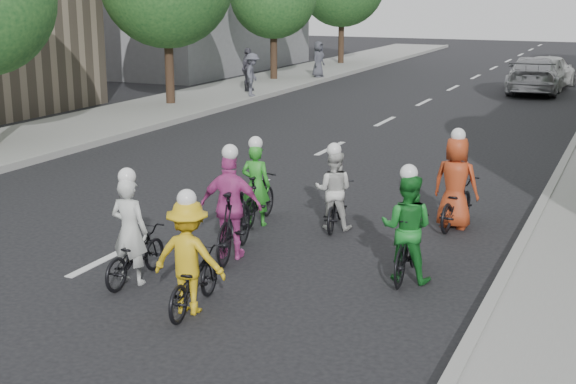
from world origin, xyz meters
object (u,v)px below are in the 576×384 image
Objects in this scene: cyclist_6 at (258,193)px; cyclist_3 at (335,198)px; cyclist_1 at (233,216)px; cyclist_5 at (407,236)px; spectator_0 at (252,75)px; spectator_1 at (248,69)px; follow_car_lead at (534,75)px; cyclist_0 at (191,267)px; cyclist_2 at (133,245)px; cyclist_4 at (456,193)px; spectator_2 at (318,59)px; follow_car_trail at (547,71)px.

cyclist_3 is at bearing -171.09° from cyclist_6.
cyclist_1 reaches higher than cyclist_5.
spectator_0 is 1.69m from spectator_1.
cyclist_6 reaches higher than follow_car_lead.
spectator_1 reaches higher than cyclist_5.
cyclist_0 is 21.13m from spectator_0.
cyclist_2 reaches higher than follow_car_lead.
cyclist_4 is 3.00m from cyclist_5.
cyclist_5 is at bearing 87.85° from follow_car_lead.
spectator_2 reaches higher than cyclist_3.
follow_car_lead is 3.09× the size of spectator_0.
spectator_0 reaches higher than cyclist_3.
cyclist_4 is at bearing 88.46° from follow_car_lead.
cyclist_5 is 1.06× the size of spectator_2.
cyclist_2 is 27.16m from follow_car_trail.
follow_car_trail is at bearing -97.13° from cyclist_2.
cyclist_5 is at bearing 147.79° from cyclist_6.
cyclist_2 is at bearing 79.43° from follow_car_lead.
cyclist_1 reaches higher than cyclist_6.
cyclist_3 is 0.90× the size of cyclist_5.
spectator_2 reaches higher than spectator_0.
cyclist_0 is at bearing 42.51° from cyclist_5.
cyclist_2 is at bearing 90.36° from follow_car_trail.
cyclist_0 is 26.10m from follow_car_lead.
spectator_2 is at bearing -14.12° from spectator_0.
cyclist_3 is 0.91× the size of spectator_1.
cyclist_5 reaches higher than cyclist_2.
cyclist_1 is 23.91m from follow_car_lead.
cyclist_1 is at bearing -0.35° from cyclist_5.
cyclist_0 is at bearing -154.63° from spectator_2.
cyclist_0 is at bearing 74.31° from cyclist_3.
spectator_0 reaches higher than cyclist_5.
cyclist_6 is 23.68m from follow_car_trail.
cyclist_3 is 17.39m from spectator_0.
cyclist_6 is 0.32× the size of follow_car_lead.
spectator_1 is at bearing -72.23° from cyclist_0.
cyclist_2 is at bearing -31.85° from cyclist_0.
cyclist_0 reaches higher than follow_car_lead.
cyclist_4 is (2.37, 5.36, 0.01)m from cyclist_0.
cyclist_4 reaches higher than cyclist_0.
follow_car_lead is at bearing 82.86° from follow_car_trail.
spectator_1 is (-9.57, 20.70, 0.40)m from cyclist_0.
follow_car_lead is (-1.27, 23.72, 0.08)m from cyclist_5.
cyclist_1 is 1.19× the size of spectator_0.
spectator_0 is (-10.06, -8.37, 0.22)m from follow_car_trail.
cyclist_5 is at bearing -148.37° from spectator_2.
cyclist_4 reaches higher than follow_car_trail.
cyclist_5 is 26.94m from spectator_2.
cyclist_1 is at bearing 52.26° from cyclist_4.
cyclist_1 is 4.27m from cyclist_4.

